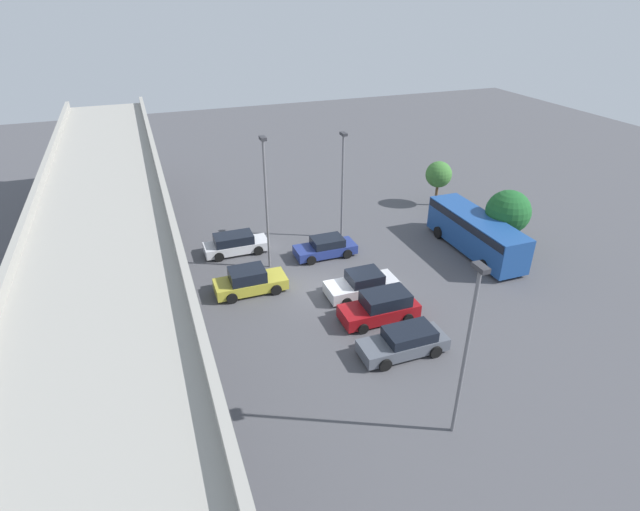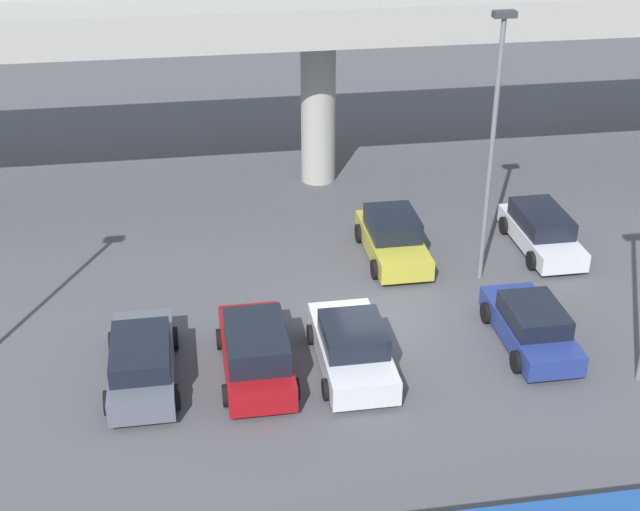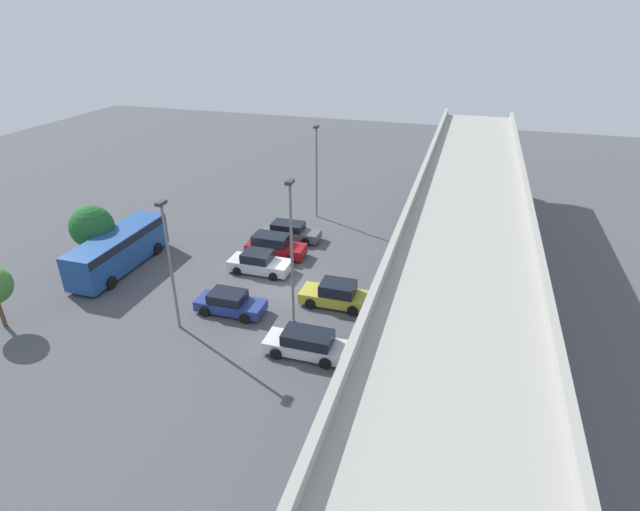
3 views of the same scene
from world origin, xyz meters
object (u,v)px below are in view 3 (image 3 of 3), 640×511
at_px(lamp_post_mid_lot, 169,257).
at_px(tree_front_left, 92,227).
at_px(shuttle_bus, 119,248).
at_px(parked_car_4, 230,303).
at_px(lamp_post_by_overpass, 292,245).
at_px(parked_car_5, 306,343).
at_px(parked_car_1, 274,246).
at_px(parked_car_2, 259,263).
at_px(lamp_post_near_aisle, 316,165).
at_px(parked_car_3, 336,294).
at_px(parked_car_0, 291,231).

relative_size(lamp_post_mid_lot, tree_front_left, 1.81).
bearing_deg(shuttle_bus, lamp_post_mid_lot, -124.10).
height_order(parked_car_4, lamp_post_by_overpass, lamp_post_by_overpass).
xyz_separation_m(parked_car_4, lamp_post_by_overpass, (-0.18, 4.20, 4.57)).
distance_m(parked_car_5, shuttle_bus, 17.30).
distance_m(parked_car_1, parked_car_2, 2.77).
height_order(lamp_post_near_aisle, lamp_post_by_overpass, lamp_post_by_overpass).
bearing_deg(lamp_post_by_overpass, parked_car_5, 31.70).
distance_m(parked_car_3, parked_car_5, 5.47).
bearing_deg(parked_car_0, lamp_post_near_aisle, 84.14).
relative_size(parked_car_1, parked_car_3, 1.01).
relative_size(parked_car_2, lamp_post_near_aisle, 0.54).
height_order(parked_car_1, parked_car_5, parked_car_1).
bearing_deg(lamp_post_near_aisle, parked_car_0, -5.86).
bearing_deg(tree_front_left, parked_car_2, 99.87).
bearing_deg(parked_car_2, parked_car_5, -52.46).
bearing_deg(tree_front_left, parked_car_1, 111.64).
distance_m(parked_car_3, lamp_post_mid_lot, 10.66).
bearing_deg(parked_car_1, tree_front_left, -158.36).
xyz_separation_m(parked_car_5, lamp_post_by_overpass, (-2.85, -1.76, 4.52)).
bearing_deg(parked_car_5, lamp_post_by_overpass, -58.30).
xyz_separation_m(parked_car_0, parked_car_1, (3.19, -0.20, 0.10)).
bearing_deg(shuttle_bus, parked_car_2, -76.24).
relative_size(lamp_post_mid_lot, lamp_post_by_overpass, 0.89).
bearing_deg(lamp_post_near_aisle, parked_car_5, 15.61).
xyz_separation_m(lamp_post_mid_lot, lamp_post_by_overpass, (-2.60, 6.40, 0.50)).
distance_m(parked_car_4, parked_car_5, 6.53).
bearing_deg(shuttle_bus, parked_car_3, -91.00).
distance_m(shuttle_bus, lamp_post_by_overpass, 15.25).
height_order(parked_car_5, tree_front_left, tree_front_left).
bearing_deg(parked_car_1, parked_car_3, -40.48).
height_order(parked_car_1, lamp_post_mid_lot, lamp_post_mid_lot).
bearing_deg(parked_car_0, lamp_post_by_overpass, -69.38).
xyz_separation_m(shuttle_bus, tree_front_left, (-0.31, -2.27, 1.25)).
distance_m(parked_car_2, parked_car_3, 7.08).
height_order(parked_car_0, parked_car_5, parked_car_5).
distance_m(lamp_post_by_overpass, tree_front_left, 17.27).
distance_m(parked_car_0, parked_car_5, 15.38).
height_order(lamp_post_near_aisle, lamp_post_mid_lot, lamp_post_near_aisle).
bearing_deg(parked_car_5, parked_car_4, -24.16).
bearing_deg(parked_car_2, shuttle_bus, -166.24).
height_order(lamp_post_mid_lot, tree_front_left, lamp_post_mid_lot).
distance_m(parked_car_1, parked_car_3, 8.47).
relative_size(lamp_post_near_aisle, lamp_post_mid_lot, 1.03).
height_order(shuttle_bus, lamp_post_mid_lot, lamp_post_mid_lot).
bearing_deg(parked_car_5, lamp_post_near_aisle, -74.39).
bearing_deg(lamp_post_mid_lot, tree_front_left, -119.21).
relative_size(shuttle_bus, lamp_post_mid_lot, 1.11).
distance_m(parked_car_1, lamp_post_near_aisle, 9.52).
bearing_deg(tree_front_left, lamp_post_mid_lot, 60.79).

